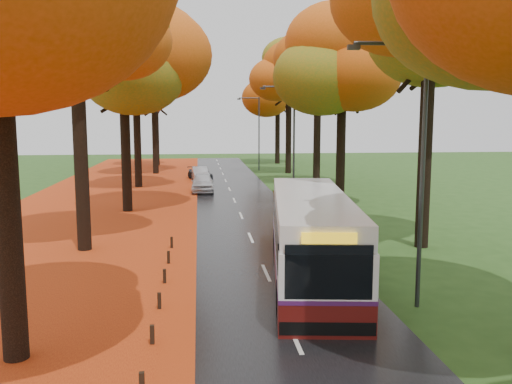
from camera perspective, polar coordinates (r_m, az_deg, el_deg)
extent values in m
cube|color=black|center=(33.07, -1.73, -2.21)|extent=(6.50, 90.00, 0.04)
cube|color=silver|center=(33.06, -1.73, -2.17)|extent=(0.12, 90.00, 0.01)
cube|color=maroon|center=(33.62, -17.22, -2.41)|extent=(12.00, 90.00, 0.02)
cube|color=#CA4814|center=(32.98, -7.02, -2.25)|extent=(0.90, 90.00, 0.01)
cylinder|color=black|center=(13.79, -24.86, 0.85)|extent=(0.60, 0.60, 8.58)
cylinder|color=black|center=(24.53, -18.00, 4.62)|extent=(0.60, 0.60, 9.15)
ellipsoid|color=#D25817|center=(24.91, -18.59, 17.87)|extent=(8.00, 8.00, 6.24)
cylinder|color=black|center=(34.31, -13.56, 4.63)|extent=(0.60, 0.60, 8.00)
ellipsoid|color=#D25817|center=(34.41, -13.83, 12.97)|extent=(9.20, 9.20, 7.18)
cylinder|color=black|center=(46.27, -12.39, 5.80)|extent=(0.60, 0.60, 8.58)
ellipsoid|color=#D25817|center=(46.41, -12.59, 12.43)|extent=(8.00, 8.00, 6.24)
cylinder|color=black|center=(57.16, -10.60, 6.49)|extent=(0.60, 0.60, 9.15)
ellipsoid|color=#D25817|center=(57.32, -10.74, 12.22)|extent=(9.20, 9.20, 7.18)
cylinder|color=black|center=(67.18, -10.43, 6.19)|extent=(0.60, 0.60, 8.00)
ellipsoid|color=#D25817|center=(67.24, -10.54, 10.45)|extent=(8.00, 8.00, 6.24)
cylinder|color=black|center=(25.06, 17.40, 4.78)|extent=(0.60, 0.60, 9.22)
ellipsoid|color=#C8480F|center=(25.44, 17.95, 17.84)|extent=(8.20, 8.20, 6.40)
cylinder|color=black|center=(36.24, 8.93, 5.07)|extent=(0.60, 0.60, 8.19)
ellipsoid|color=#C8480F|center=(36.36, 9.10, 13.15)|extent=(9.20, 9.20, 7.18)
cylinder|color=black|center=(46.08, 6.44, 6.01)|extent=(0.60, 0.60, 8.70)
ellipsoid|color=#C8480F|center=(46.23, 6.55, 12.76)|extent=(8.20, 8.20, 6.40)
cylinder|color=black|center=(56.76, 3.44, 6.64)|extent=(0.60, 0.60, 9.22)
ellipsoid|color=#C8480F|center=(56.93, 3.49, 12.44)|extent=(9.20, 9.20, 7.18)
cylinder|color=black|center=(68.71, 2.28, 6.43)|extent=(0.60, 0.60, 8.19)
ellipsoid|color=#C8480F|center=(68.78, 2.30, 10.69)|extent=(8.20, 8.20, 6.40)
cube|color=black|center=(12.26, -11.93, -19.16)|extent=(0.11, 0.11, 0.52)
cube|color=black|center=(14.61, -10.87, -14.55)|extent=(0.11, 0.11, 0.52)
cube|color=black|center=(17.04, -10.14, -11.23)|extent=(0.11, 0.11, 0.52)
cube|color=black|center=(19.51, -9.60, -8.74)|extent=(0.11, 0.11, 0.52)
cube|color=black|center=(22.01, -9.19, -6.82)|extent=(0.11, 0.11, 0.52)
cube|color=black|center=(24.53, -8.87, -5.28)|extent=(0.11, 0.11, 0.52)
cylinder|color=#333538|center=(16.93, 17.10, 1.42)|extent=(0.14, 0.14, 8.00)
cylinder|color=#333538|center=(16.57, 14.04, 14.92)|extent=(2.20, 0.11, 0.11)
cube|color=#333538|center=(16.22, 10.24, 14.76)|extent=(0.35, 0.18, 0.14)
cylinder|color=#333538|center=(38.10, 4.01, 5.13)|extent=(0.14, 0.14, 8.00)
cylinder|color=#333538|center=(37.94, 2.40, 11.02)|extent=(2.20, 0.11, 0.11)
cube|color=#333538|center=(37.78, 0.72, 10.86)|extent=(0.35, 0.18, 0.14)
cylinder|color=#333538|center=(59.87, 0.32, 6.13)|extent=(0.14, 0.14, 8.00)
cylinder|color=#333538|center=(59.76, -0.74, 9.87)|extent=(2.20, 0.11, 0.11)
cube|color=#333538|center=(59.67, -1.81, 9.75)|extent=(0.35, 0.18, 0.14)
cube|color=#4D0E0C|center=(19.96, 5.75, -7.56)|extent=(3.99, 11.58, 0.93)
cube|color=silver|center=(19.69, 5.80, -4.37)|extent=(3.99, 11.58, 1.34)
cube|color=silver|center=(19.50, 5.84, -1.41)|extent=(3.91, 11.35, 0.72)
cube|color=#43164F|center=(19.83, 5.78, -6.12)|extent=(4.01, 11.61, 0.12)
cube|color=black|center=(19.61, 5.82, -3.19)|extent=(3.90, 10.69, 0.88)
cube|color=black|center=(14.19, 7.65, -8.38)|extent=(2.26, 0.35, 1.44)
cube|color=yellow|center=(13.97, 7.72, -4.84)|extent=(1.41, 0.24, 0.29)
cube|color=black|center=(14.71, 7.53, -14.04)|extent=(2.52, 0.44, 0.36)
cylinder|color=black|center=(16.20, 2.65, -11.02)|extent=(0.42, 1.06, 1.03)
cylinder|color=black|center=(16.43, 10.99, -10.89)|extent=(0.42, 1.06, 1.03)
cylinder|color=black|center=(23.19, 2.19, -5.21)|extent=(0.42, 1.06, 1.03)
cylinder|color=black|center=(23.35, 7.97, -5.19)|extent=(0.42, 1.06, 1.03)
imported|color=silver|center=(42.45, -5.63, 1.01)|extent=(1.77, 4.28, 1.45)
imported|color=#A6A8AE|center=(49.96, -5.92, 1.92)|extent=(1.71, 3.93, 1.26)
imported|color=black|center=(50.93, -5.92, 1.95)|extent=(2.63, 4.15, 1.12)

